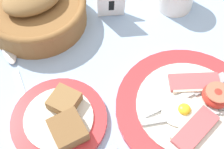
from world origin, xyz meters
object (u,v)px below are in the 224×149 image
(breakfast_plate, at_px, (190,106))
(bread_plate, at_px, (61,119))
(bread_basket, at_px, (36,9))
(number_card, at_px, (111,2))
(teaspoon_near_cup, at_px, (12,62))

(breakfast_plate, bearing_deg, bread_plate, 170.65)
(breakfast_plate, xyz_separation_m, bread_basket, (-0.23, 0.30, 0.03))
(number_card, distance_m, teaspoon_near_cup, 0.25)
(bread_basket, distance_m, number_card, 0.16)
(bread_plate, distance_m, number_card, 0.29)
(teaspoon_near_cup, bearing_deg, bread_plate, -163.16)
(number_card, bearing_deg, teaspoon_near_cup, -151.49)
(number_card, relative_size, teaspoon_near_cup, 0.38)
(breakfast_plate, xyz_separation_m, teaspoon_near_cup, (-0.30, 0.20, -0.00))
(number_card, height_order, teaspoon_near_cup, number_card)
(bread_plate, distance_m, bread_basket, 0.26)
(breakfast_plate, distance_m, bread_plate, 0.24)
(bread_basket, height_order, number_card, bread_basket)
(number_card, bearing_deg, breakfast_plate, -65.01)
(teaspoon_near_cup, bearing_deg, number_card, -78.88)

